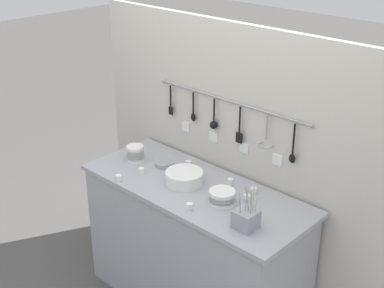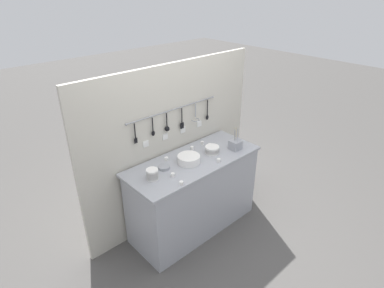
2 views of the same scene
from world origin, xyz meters
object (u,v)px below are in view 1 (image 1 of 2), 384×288
Objects in this scene: bowl_stack_wide_centre at (135,153)px; cup_centre at (190,206)px; plate_stack at (184,178)px; steel_mixing_bowl at (164,164)px; cup_mid_row at (230,182)px; cup_front_right at (119,178)px; cup_back_left at (254,190)px; cup_front_left at (188,163)px; bowl_stack_short_front at (222,197)px; cup_beside_plates at (141,171)px; cutlery_caddy at (246,219)px; cup_edge_far at (247,198)px.

bowl_stack_wide_centre is 3.04× the size of cup_centre.
plate_stack is 0.29m from steel_mixing_bowl.
cup_mid_row is 0.40m from cup_centre.
cup_front_right is 1.00× the size of cup_back_left.
bowl_stack_wide_centre is 0.73m from cup_mid_row.
steel_mixing_bowl is 0.60m from cup_centre.
plate_stack is at bearing 38.46° from cup_front_right.
steel_mixing_bowl is 3.19× the size of cup_centre.
plate_stack reaches higher than cup_front_left.
bowl_stack_short_front reaches higher than cup_centre.
cup_back_left is (0.68, 0.12, 0.00)m from steel_mixing_bowl.
cup_front_left is (0.15, 0.30, 0.00)m from cup_beside_plates.
bowl_stack_short_front reaches higher than cup_back_left.
cup_beside_plates is (-0.64, -0.08, -0.02)m from bowl_stack_short_front.
steel_mixing_bowl is 0.91m from cutlery_caddy.
cup_beside_plates is 0.61m from cup_mid_row.
cup_front_right is (-0.06, -0.35, 0.00)m from steel_mixing_bowl.
cup_mid_row is (0.53, 0.29, 0.00)m from cup_beside_plates.
bowl_stack_short_front is 0.21m from cup_centre.
cup_beside_plates and cup_back_left have the same top height.
bowl_stack_wide_centre is at bearing -167.01° from cup_back_left.
cup_back_left is 1.00× the size of cup_centre.
cup_front_right is at bearing -101.07° from cup_beside_plates.
cup_back_left and cup_centre have the same top height.
bowl_stack_wide_centre reaches higher than cup_beside_plates.
cup_back_left is (-0.03, 0.10, 0.00)m from cup_edge_far.
steel_mixing_bowl is 0.51m from cup_mid_row.
cup_mid_row and cup_centre have the same top height.
cup_front_right is 0.59m from cup_centre.
bowl_stack_wide_centre is 0.38m from cup_front_left.
bowl_stack_short_front reaches higher than cup_front_right.
plate_stack is (-0.34, 0.02, -0.00)m from bowl_stack_short_front.
cup_edge_far is at bearing 1.68° from steel_mixing_bowl.
cup_front_right and cup_front_left have the same top height.
plate_stack is 6.19× the size of cup_centre.
cup_front_left is 1.00× the size of cup_back_left.
cup_edge_far is (-0.18, 0.24, -0.04)m from cutlery_caddy.
cup_mid_row is at bearing 15.04° from bowl_stack_wide_centre.
bowl_stack_wide_centre is 0.23m from steel_mixing_bowl.
plate_stack is 6.19× the size of cup_front_right.
bowl_stack_short_front is at bearing 6.85° from cup_beside_plates.
cup_front_right is (-0.95, -0.13, -0.04)m from cutlery_caddy.
plate_stack is 0.25m from cup_front_left.
bowl_stack_short_front is 4.03× the size of cup_front_left.
bowl_stack_short_front is at bearing 157.38° from cutlery_caddy.
cup_back_left is (0.07, 0.23, -0.02)m from bowl_stack_short_front.
cup_front_right is 0.50m from cup_front_left.
cup_beside_plates and cup_mid_row have the same top height.
bowl_stack_short_front is 1.26× the size of steel_mixing_bowl.
cup_beside_plates is at bearing -162.02° from plate_stack.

